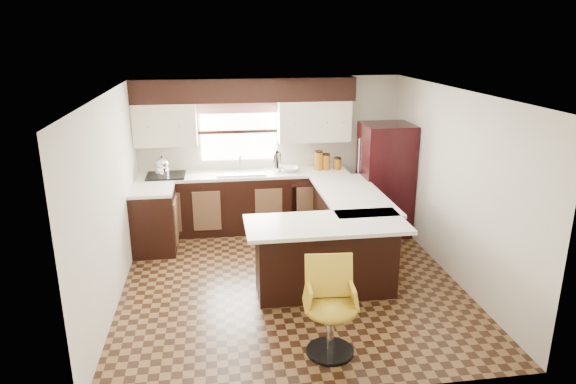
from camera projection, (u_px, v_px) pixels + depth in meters
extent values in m
plane|color=#49301A|center=(290.00, 281.00, 6.60)|extent=(4.40, 4.40, 0.00)
plane|color=silver|center=(291.00, 92.00, 5.89)|extent=(4.40, 4.40, 0.00)
plane|color=beige|center=(270.00, 152.00, 8.32)|extent=(4.40, 0.00, 4.40)
plane|color=beige|center=(331.00, 271.00, 4.17)|extent=(4.40, 0.00, 4.40)
plane|color=beige|center=(112.00, 200.00, 5.95)|extent=(0.00, 4.40, 4.40)
plane|color=beige|center=(453.00, 185.00, 6.54)|extent=(0.00, 4.40, 4.40)
cube|color=black|center=(245.00, 203.00, 8.20)|extent=(3.30, 0.60, 0.90)
cube|color=black|center=(154.00, 221.00, 7.40)|extent=(0.60, 0.70, 0.90)
cube|color=silver|center=(244.00, 174.00, 8.06)|extent=(3.30, 0.60, 0.04)
cube|color=silver|center=(152.00, 190.00, 7.26)|extent=(0.60, 0.70, 0.04)
cube|color=black|center=(245.00, 90.00, 7.80)|extent=(3.40, 0.35, 0.36)
cube|color=beige|center=(165.00, 124.00, 7.78)|extent=(0.94, 0.35, 0.64)
cube|color=beige|center=(314.00, 121.00, 8.10)|extent=(1.14, 0.35, 0.64)
cube|color=white|center=(239.00, 132.00, 8.13)|extent=(1.20, 0.02, 0.90)
cube|color=#D19B93|center=(238.00, 107.00, 7.98)|extent=(1.30, 0.06, 0.18)
cube|color=#B2B2B7|center=(241.00, 172.00, 8.02)|extent=(0.75, 0.45, 0.03)
cube|color=black|center=(310.00, 207.00, 8.08)|extent=(0.58, 0.03, 0.78)
cube|color=black|center=(166.00, 175.00, 7.86)|extent=(0.58, 0.50, 0.02)
cube|color=black|center=(347.00, 227.00, 7.18)|extent=(0.60, 1.95, 0.90)
cube|color=black|center=(325.00, 258.00, 6.19)|extent=(1.65, 0.60, 0.90)
cube|color=silver|center=(352.00, 195.00, 7.05)|extent=(0.84, 1.95, 0.04)
cube|color=silver|center=(326.00, 224.00, 5.96)|extent=(1.89, 0.84, 0.04)
cube|color=black|center=(385.00, 179.00, 7.97)|extent=(0.75, 0.72, 1.74)
cylinder|color=silver|center=(277.00, 162.00, 8.08)|extent=(0.14, 0.14, 0.31)
imported|color=white|center=(290.00, 169.00, 8.14)|extent=(0.30, 0.30, 0.07)
cylinder|color=#945813|center=(319.00, 161.00, 8.20)|extent=(0.14, 0.14, 0.29)
cylinder|color=#945813|center=(326.00, 162.00, 8.22)|extent=(0.13, 0.13, 0.23)
cylinder|color=#945813|center=(337.00, 164.00, 8.26)|extent=(0.13, 0.13, 0.17)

